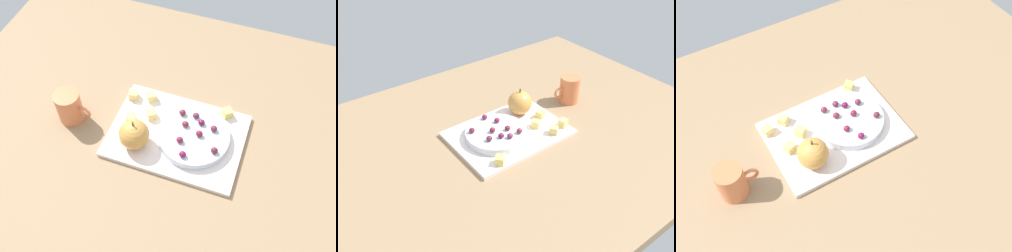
{
  "view_description": "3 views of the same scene",
  "coord_description": "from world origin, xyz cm",
  "views": [
    {
      "loc": [
        -12.17,
        53.94,
        87.71
      ],
      "look_at": [
        6.5,
        1.32,
        9.26
      ],
      "focal_mm": 41.36,
      "sensor_mm": 36.0,
      "label": 1
    },
    {
      "loc": [
        -49.56,
        -70.85,
        70.45
      ],
      "look_at": [
        2.35,
        -1.67,
        8.69
      ],
      "focal_mm": 39.05,
      "sensor_mm": 36.0,
      "label": 2
    },
    {
      "loc": [
        33.56,
        54.38,
        87.6
      ],
      "look_at": [
        2.86,
        2.27,
        7.75
      ],
      "focal_mm": 42.24,
      "sensor_mm": 36.0,
      "label": 3
    }
  ],
  "objects": [
    {
      "name": "table",
      "position": [
        0.0,
        0.0,
        1.72
      ],
      "size": [
        143.12,
        98.03,
        3.43
      ],
      "primitive_type": "cube",
      "color": "#947655",
      "rests_on": "ground"
    },
    {
      "name": "platter",
      "position": [
        4.52,
        0.15,
        4.07
      ],
      "size": [
        34.38,
        24.6,
        1.27
      ],
      "primitive_type": "cube",
      "color": "silver",
      "rests_on": "table"
    },
    {
      "name": "serving_dish",
      "position": [
        0.02,
        0.04,
        5.86
      ],
      "size": [
        18.23,
        18.23,
        2.32
      ],
      "primitive_type": "cylinder",
      "color": "silver",
      "rests_on": "platter"
    },
    {
      "name": "apple_whole",
      "position": [
        13.72,
        6.09,
        8.58
      ],
      "size": [
        7.76,
        7.76,
        7.76
      ],
      "primitive_type": "sphere",
      "color": "gold",
      "rests_on": "platter"
    },
    {
      "name": "apple_stem",
      "position": [
        13.72,
        6.09,
        13.07
      ],
      "size": [
        0.5,
        0.5,
        1.2
      ],
      "primitive_type": "cylinder",
      "color": "brown",
      "rests_on": "apple_whole"
    },
    {
      "name": "cheese_cube_0",
      "position": [
        14.91,
        -8.78,
        5.89
      ],
      "size": [
        3.33,
        3.33,
        2.37
      ],
      "primitive_type": "cube",
      "rotation": [
        0.0,
        0.0,
        0.65
      ],
      "color": "#E4CA72",
      "rests_on": "platter"
    },
    {
      "name": "cheese_cube_1",
      "position": [
        17.3,
        0.37,
        5.89
      ],
      "size": [
        2.98,
        2.98,
        2.37
      ],
      "primitive_type": "cube",
      "rotation": [
        0.0,
        0.0,
        0.31
      ],
      "color": "#E5D070",
      "rests_on": "platter"
    },
    {
      "name": "cheese_cube_2",
      "position": [
        -6.14,
        -10.3,
        5.89
      ],
      "size": [
        3.34,
        3.34,
        2.37
      ],
      "primitive_type": "cube",
      "rotation": [
        0.0,
        0.0,
        0.7
      ],
      "color": "#EAD568",
      "rests_on": "platter"
    },
    {
      "name": "cheese_cube_3",
      "position": [
        12.7,
        -3.08,
        5.89
      ],
      "size": [
        3.31,
        3.31,
        2.37
      ],
      "primitive_type": "cube",
      "rotation": [
        0.0,
        0.0,
        0.62
      ],
      "color": "#ECCE6D",
      "rests_on": "platter"
    },
    {
      "name": "cheese_cube_4",
      "position": [
        19.8,
        -7.74,
        5.89
      ],
      "size": [
        2.84,
        2.84,
        2.37
      ],
      "primitive_type": "cube",
      "rotation": [
        0.0,
        0.0,
        0.23
      ],
      "color": "#F2D374",
      "rests_on": "platter"
    },
    {
      "name": "grape_0",
      "position": [
        -6.22,
        3.47,
        7.86
      ],
      "size": [
        1.78,
        1.6,
        1.67
      ],
      "primitive_type": "ellipsoid",
      "color": "maroon",
      "rests_on": "serving_dish"
    },
    {
      "name": "grape_1",
      "position": [
        -1.35,
        0.41,
        7.87
      ],
      "size": [
        1.78,
        1.6,
        1.69
      ],
      "primitive_type": "ellipsoid",
      "color": "maroon",
      "rests_on": "serving_dish"
    },
    {
      "name": "grape_2",
      "position": [
        4.71,
        -4.98,
        7.85
      ],
      "size": [
        1.78,
        1.6,
        1.65
      ],
      "primitive_type": "ellipsoid",
      "color": "maroon",
      "rests_on": "serving_dish"
    },
    {
      "name": "grape_3",
      "position": [
        1.11,
        -5.22,
        7.8
      ],
      "size": [
        1.78,
        1.6,
        1.56
      ],
      "primitive_type": "ellipsoid",
      "color": "#65273E",
      "rests_on": "serving_dish"
    },
    {
      "name": "grape_4",
      "position": [
        -0.85,
        -3.6,
        7.79
      ],
      "size": [
        1.78,
        1.6,
        1.54
      ],
      "primitive_type": "ellipsoid",
      "color": "#62153B",
      "rests_on": "serving_dish"
    },
    {
      "name": "grape_5",
      "position": [
        -4.36,
        -2.74,
        7.84
      ],
      "size": [
        1.78,
        1.6,
        1.65
      ],
      "primitive_type": "ellipsoid",
      "color": "maroon",
      "rests_on": "serving_dish"
    },
    {
      "name": "grape_6",
      "position": [
        2.68,
        3.34,
        7.8
      ],
      "size": [
        1.78,
        1.6,
        1.57
      ],
      "primitive_type": "ellipsoid",
      "color": "maroon",
      "rests_on": "serving_dish"
    },
    {
      "name": "grape_7",
      "position": [
        2.88,
        -1.73,
        7.77
      ],
      "size": [
        1.78,
        1.6,
        1.5
      ],
      "primitive_type": "ellipsoid",
      "color": "maroon",
      "rests_on": "serving_dish"
    },
    {
      "name": "grape_8",
      "position": [
        0.72,
        7.07,
        7.81
      ],
      "size": [
        1.78,
        1.6,
        1.57
      ],
      "primitive_type": "ellipsoid",
      "color": "maroon",
      "rests_on": "serving_dish"
    },
    {
      "name": "cup",
      "position": [
        33.16,
        3.32,
        8.09
      ],
      "size": [
        9.92,
        6.71,
        9.32
      ],
      "color": "#DA7346",
      "rests_on": "table"
    }
  ]
}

